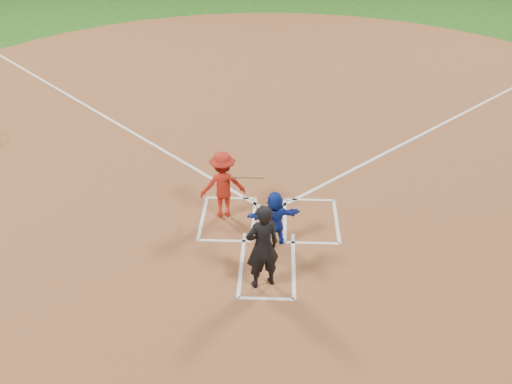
{
  "coord_description": "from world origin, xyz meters",
  "views": [
    {
      "loc": [
        0.16,
        -11.27,
        7.55
      ],
      "look_at": [
        -0.3,
        -0.4,
        1.0
      ],
      "focal_mm": 40.0,
      "sensor_mm": 36.0,
      "label": 1
    }
  ],
  "objects_px": {
    "catcher": "(275,218)",
    "batter_at_plate": "(223,185)",
    "umpire": "(262,247)",
    "home_plate": "(269,219)"
  },
  "relations": [
    {
      "from": "catcher",
      "to": "umpire",
      "type": "relative_size",
      "value": 0.69
    },
    {
      "from": "catcher",
      "to": "batter_at_plate",
      "type": "height_order",
      "value": "batter_at_plate"
    },
    {
      "from": "catcher",
      "to": "umpire",
      "type": "bearing_deg",
      "value": 68.52
    },
    {
      "from": "catcher",
      "to": "batter_at_plate",
      "type": "bearing_deg",
      "value": -53.97
    },
    {
      "from": "umpire",
      "to": "batter_at_plate",
      "type": "height_order",
      "value": "umpire"
    },
    {
      "from": "home_plate",
      "to": "umpire",
      "type": "height_order",
      "value": "umpire"
    },
    {
      "from": "catcher",
      "to": "batter_at_plate",
      "type": "xyz_separation_m",
      "value": [
        -1.23,
        1.08,
        0.19
      ]
    },
    {
      "from": "catcher",
      "to": "batter_at_plate",
      "type": "distance_m",
      "value": 1.64
    },
    {
      "from": "home_plate",
      "to": "catcher",
      "type": "distance_m",
      "value": 1.13
    },
    {
      "from": "home_plate",
      "to": "catcher",
      "type": "bearing_deg",
      "value": 98.06
    }
  ]
}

